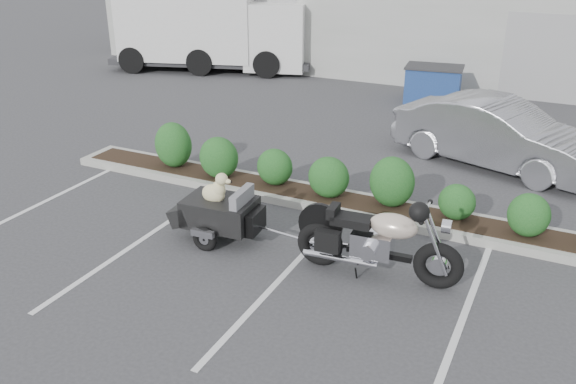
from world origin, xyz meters
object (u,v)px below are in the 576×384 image
at_px(sedan, 497,134).
at_px(delivery_truck, 212,25).
at_px(pet_trailer, 219,211).
at_px(motorcycle, 377,242).
at_px(dumpster, 433,84).

xyz_separation_m(sedan, delivery_truck, (-11.05, 5.85, 0.88)).
relative_size(pet_trailer, sedan, 0.46).
distance_m(motorcycle, delivery_truck, 15.40).
xyz_separation_m(sedan, dumpster, (-2.53, 4.72, -0.18)).
xyz_separation_m(pet_trailer, dumpster, (1.13, 10.35, 0.04)).
bearing_deg(sedan, pet_trailer, 164.74).
bearing_deg(pet_trailer, dumpster, 79.63).
height_order(sedan, dumpster, sedan).
relative_size(dumpster, delivery_truck, 0.23).
relative_size(sedan, dumpster, 2.49).
height_order(motorcycle, sedan, sedan).
bearing_deg(delivery_truck, dumpster, -24.79).
distance_m(sedan, delivery_truck, 12.53).
distance_m(sedan, dumpster, 5.35).
bearing_deg(delivery_truck, sedan, -45.12).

